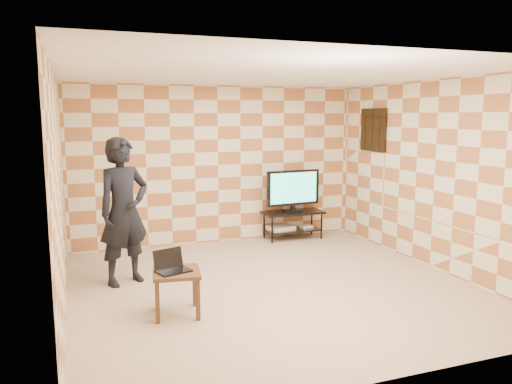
{
  "coord_description": "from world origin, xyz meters",
  "views": [
    {
      "loc": [
        -2.33,
        -5.76,
        2.19
      ],
      "look_at": [
        0.0,
        0.6,
        1.15
      ],
      "focal_mm": 35.0,
      "sensor_mm": 36.0,
      "label": 1
    }
  ],
  "objects_px": {
    "person": "(124,211)",
    "tv": "(293,189)",
    "tv_stand": "(293,219)",
    "side_table": "(176,279)"
  },
  "relations": [
    {
      "from": "side_table",
      "to": "person",
      "type": "relative_size",
      "value": 0.3
    },
    {
      "from": "tv_stand",
      "to": "tv",
      "type": "height_order",
      "value": "tv"
    },
    {
      "from": "side_table",
      "to": "person",
      "type": "distance_m",
      "value": 1.46
    },
    {
      "from": "tv_stand",
      "to": "side_table",
      "type": "xyz_separation_m",
      "value": [
        -2.63,
        -2.72,
        0.04
      ]
    },
    {
      "from": "tv_stand",
      "to": "side_table",
      "type": "bearing_deg",
      "value": -134.05
    },
    {
      "from": "person",
      "to": "tv",
      "type": "bearing_deg",
      "value": 0.45
    },
    {
      "from": "tv_stand",
      "to": "side_table",
      "type": "distance_m",
      "value": 3.79
    },
    {
      "from": "tv_stand",
      "to": "tv",
      "type": "bearing_deg",
      "value": -94.66
    },
    {
      "from": "tv_stand",
      "to": "person",
      "type": "height_order",
      "value": "person"
    },
    {
      "from": "tv_stand",
      "to": "tv",
      "type": "relative_size",
      "value": 1.06
    }
  ]
}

